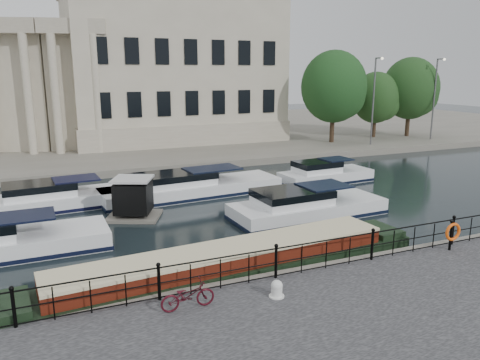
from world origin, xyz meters
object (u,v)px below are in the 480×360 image
at_px(mooring_bollard, 277,289).
at_px(life_ring_post, 453,232).
at_px(bicycle, 188,295).
at_px(harbour_hut, 133,200).
at_px(narrowboat, 228,269).

bearing_deg(mooring_bollard, life_ring_post, 5.10).
bearing_deg(bicycle, harbour_hut, -2.36).
height_order(bicycle, harbour_hut, harbour_hut).
bearing_deg(mooring_bollard, bicycle, 172.80).
relative_size(bicycle, narrowboat, 0.10).
bearing_deg(life_ring_post, mooring_bollard, -174.90).
height_order(mooring_bollard, narrowboat, narrowboat).
distance_m(life_ring_post, narrowboat, 8.82).
height_order(mooring_bollard, harbour_hut, harbour_hut).
relative_size(bicycle, life_ring_post, 1.35).
height_order(narrowboat, harbour_hut, harbour_hut).
distance_m(narrowboat, harbour_hut, 8.87).
distance_m(bicycle, life_ring_post, 10.80).
bearing_deg(narrowboat, mooring_bollard, -85.41).
relative_size(life_ring_post, narrowboat, 0.07).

